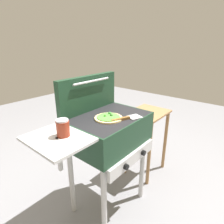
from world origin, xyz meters
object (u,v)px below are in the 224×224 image
at_px(pizza_veggie, 109,118).
at_px(spatula, 126,118).
at_px(sauce_jar, 63,128).
at_px(grill, 107,133).
at_px(prep_table, 147,130).

xyz_separation_m(pizza_veggie, spatula, (0.08, -0.11, -0.00)).
bearing_deg(pizza_veggie, spatula, -54.25).
xyz_separation_m(pizza_veggie, sauce_jar, (-0.40, 0.03, 0.05)).
xyz_separation_m(sauce_jar, spatula, (0.48, -0.15, -0.05)).
distance_m(pizza_veggie, sauce_jar, 0.40).
distance_m(sauce_jar, spatula, 0.50).
distance_m(grill, spatula, 0.22).
distance_m(grill, prep_table, 0.71).
height_order(pizza_veggie, prep_table, pizza_veggie).
xyz_separation_m(grill, pizza_veggie, (-0.03, -0.04, 0.15)).
distance_m(pizza_veggie, prep_table, 0.79).
distance_m(spatula, prep_table, 0.74).
bearing_deg(pizza_veggie, grill, 53.79).
relative_size(grill, spatula, 3.64).
bearing_deg(grill, sauce_jar, -179.52).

